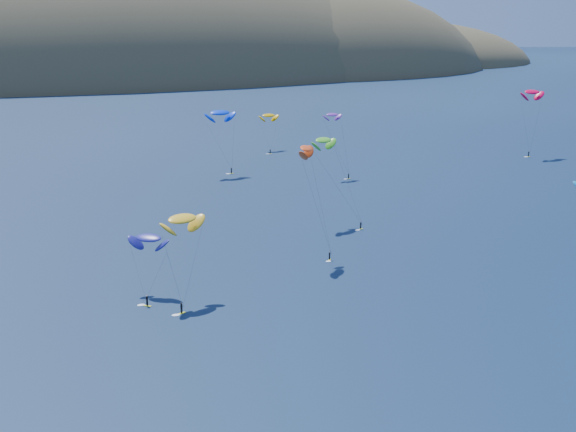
# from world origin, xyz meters

# --- Properties ---
(island) EXTENTS (730.00, 300.00, 210.00)m
(island) POSITION_xyz_m (39.40, 562.36, -10.74)
(island) COLOR #3D3526
(island) RESTS_ON ground
(kitesurfer_2) EXTENTS (9.94, 12.07, 17.20)m
(kitesurfer_2) POSITION_xyz_m (-34.93, 65.01, 14.65)
(kitesurfer_2) COLOR yellow
(kitesurfer_2) RESTS_ON ground
(kitesurfer_3) EXTENTS (10.52, 13.82, 22.27)m
(kitesurfer_3) POSITION_xyz_m (9.53, 104.10, 20.02)
(kitesurfer_3) COLOR yellow
(kitesurfer_3) RESTS_ON ground
(kitesurfer_4) EXTENTS (10.24, 5.68, 21.77)m
(kitesurfer_4) POSITION_xyz_m (2.92, 169.03, 19.01)
(kitesurfer_4) COLOR yellow
(kitesurfer_4) RESTS_ON ground
(kitesurfer_6) EXTENTS (6.57, 8.97, 20.62)m
(kitesurfer_6) POSITION_xyz_m (33.97, 153.25, 18.80)
(kitesurfer_6) COLOR yellow
(kitesurfer_6) RESTS_ON ground
(kitesurfer_8) EXTENTS (10.37, 6.71, 24.84)m
(kitesurfer_8) POSITION_xyz_m (113.11, 160.36, 22.05)
(kitesurfer_8) COLOR yellow
(kitesurfer_8) RESTS_ON ground
(kitesurfer_9) EXTENTS (7.26, 9.81, 24.89)m
(kitesurfer_9) POSITION_xyz_m (-4.79, 80.45, 22.80)
(kitesurfer_9) COLOR yellow
(kitesurfer_9) RESTS_ON ground
(kitesurfer_10) EXTENTS (8.28, 12.32, 12.36)m
(kitesurfer_10) POSITION_xyz_m (-40.00, 70.49, 10.16)
(kitesurfer_10) COLOR yellow
(kitesurfer_10) RESTS_ON ground
(kitesurfer_11) EXTENTS (8.11, 12.32, 14.51)m
(kitesurfer_11) POSITION_xyz_m (31.69, 204.41, 12.35)
(kitesurfer_11) COLOR yellow
(kitesurfer_11) RESTS_ON ground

